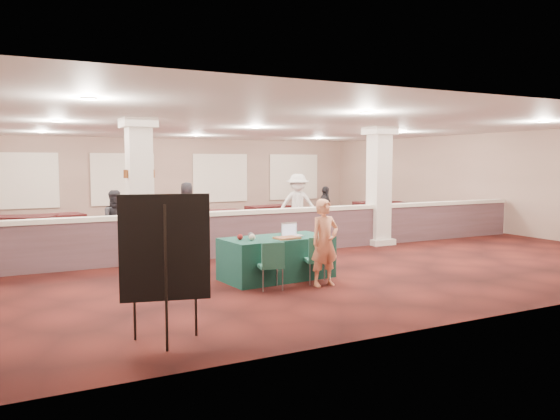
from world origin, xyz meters
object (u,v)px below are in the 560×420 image
woman (325,243)px  conf_chair_main (318,256)px  attendee_c (325,209)px  conf_chair_side (271,262)px  attendee_d (187,206)px  far_table_front_right (380,212)px  far_table_back_right (268,214)px  far_table_front_center (215,221)px  near_table (277,258)px  far_table_front_left (17,230)px  easel_board (165,249)px  far_table_back_center (154,224)px  attendee_b (298,204)px  attendee_a (117,222)px  far_table_back_left (48,228)px

woman → conf_chair_main: bearing=94.3°
woman → attendee_c: 7.84m
conf_chair_side → attendee_d: attendee_d is taller
far_table_front_right → far_table_back_right: (-3.90, 1.62, -0.06)m
conf_chair_main → far_table_back_right: size_ratio=0.55×
attendee_c → attendee_d: 4.58m
attendee_d → far_table_front_center: bearing=158.5°
far_table_front_center → attendee_d: (-0.62, 0.97, 0.45)m
conf_chair_side → far_table_front_center: bearing=87.2°
near_table → far_table_front_left: (-4.35, 7.13, -0.01)m
easel_board → attendee_c: 11.40m
near_table → easel_board: 4.13m
conf_chair_main → attendee_c: bearing=74.8°
far_table_front_center → easel_board: bearing=-113.5°
near_table → conf_chair_main: 0.91m
conf_chair_main → far_table_back_center: bearing=114.3°
far_table_front_left → far_table_back_right: size_ratio=1.22×
conf_chair_main → attendee_b: bearing=81.7°
far_table_front_center → far_table_front_right: far_table_front_right is taller
far_table_back_center → attendee_c: 5.44m
easel_board → attendee_d: size_ratio=1.17×
far_table_front_center → attendee_c: bearing=-24.8°
easel_board → far_table_front_left: bearing=112.1°
far_table_front_right → far_table_back_right: bearing=157.5°
conf_chair_side → far_table_back_center: size_ratio=0.53×
far_table_front_center → attendee_b: 2.77m
attendee_a → attendee_c: attendee_a is taller
attendee_a → attendee_b: (5.75, 1.17, 0.16)m
far_table_front_right → attendee_c: bearing=-155.9°
easel_board → woman: size_ratio=1.18×
woman → far_table_front_left: 9.43m
conf_chair_side → far_table_front_right: (8.51, 8.02, -0.13)m
attendee_d → conf_chair_side: bearing=117.8°
far_table_back_center → far_table_front_left: bearing=-175.3°
conf_chair_side → attendee_c: attendee_c is taller
near_table → conf_chair_main: bearing=-63.7°
attendee_c → attendee_d: bearing=113.9°
far_table_front_center → attendee_c: attendee_c is taller
far_table_back_left → conf_chair_side: bearing=-69.7°
woman → attendee_b: bearing=61.0°
far_table_front_left → far_table_front_center: bearing=0.8°
conf_chair_main → attendee_a: bearing=134.8°
conf_chair_main → far_table_back_left: conf_chair_main is taller
far_table_back_left → far_table_back_center: bearing=0.8°
attendee_b → attendee_d: bearing=159.3°
near_table → far_table_back_right: (4.10, 8.83, -0.08)m
woman → attendee_a: bearing=112.8°
far_table_back_left → attendee_a: attendee_a is taller
conf_chair_main → attendee_c: attendee_c is taller
woman → attendee_d: size_ratio=0.99×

